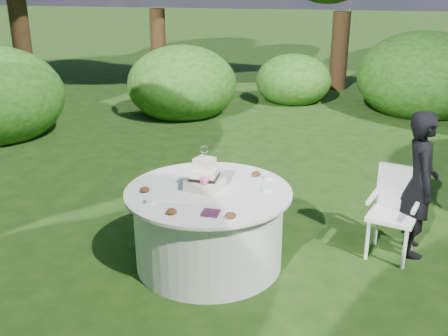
{
  "coord_description": "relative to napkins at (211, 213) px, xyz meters",
  "views": [
    {
      "loc": [
        1.13,
        -4.35,
        2.65
      ],
      "look_at": [
        0.15,
        0.0,
        1.0
      ],
      "focal_mm": 42.0,
      "sensor_mm": 36.0,
      "label": 1
    }
  ],
  "objects": [
    {
      "name": "chair",
      "position": [
        1.59,
        1.1,
        -0.26
      ],
      "size": [
        0.55,
        0.55,
        0.9
      ],
      "color": "white",
      "rests_on": "ground"
    },
    {
      "name": "cake",
      "position": [
        -0.19,
        0.53,
        0.1
      ],
      "size": [
        0.36,
        0.36,
        0.42
      ],
      "color": "white",
      "rests_on": "table"
    },
    {
      "name": "feather_plume",
      "position": [
        -0.41,
        0.14,
        -0.0
      ],
      "size": [
        0.48,
        0.07,
        0.01
      ],
      "primitive_type": "ellipsoid",
      "color": "white",
      "rests_on": "table"
    },
    {
      "name": "petal_cups",
      "position": [
        -0.15,
        0.29,
        0.02
      ],
      "size": [
        1.02,
        1.11,
        0.05
      ],
      "color": "#562D16",
      "rests_on": "table"
    },
    {
      "name": "votives",
      "position": [
        0.06,
        0.53,
        0.01
      ],
      "size": [
        1.06,
        0.9,
        0.04
      ],
      "color": "white",
      "rests_on": "table"
    },
    {
      "name": "napkins",
      "position": [
        0.0,
        0.0,
        0.0
      ],
      "size": [
        0.14,
        0.14,
        0.02
      ],
      "primitive_type": "cube",
      "color": "#471E39",
      "rests_on": "table"
    },
    {
      "name": "table",
      "position": [
        -0.15,
        0.5,
        -0.39
      ],
      "size": [
        1.56,
        1.56,
        0.77
      ],
      "color": "silver",
      "rests_on": "ground"
    },
    {
      "name": "ground",
      "position": [
        -0.15,
        0.5,
        -0.78
      ],
      "size": [
        80.0,
        80.0,
        0.0
      ],
      "primitive_type": "plane",
      "color": "black",
      "rests_on": "ground"
    },
    {
      "name": "guest",
      "position": [
        1.8,
        1.18,
        -0.05
      ],
      "size": [
        0.39,
        0.56,
        1.46
      ],
      "primitive_type": "imported",
      "rotation": [
        0.0,
        0.0,
        1.65
      ],
      "color": "black",
      "rests_on": "ground"
    }
  ]
}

